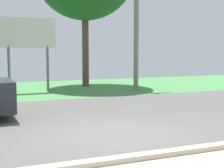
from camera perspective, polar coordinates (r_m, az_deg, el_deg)
The scene contains 3 objects.
ground_plane at distance 11.21m, azimuth -5.15°, elevation -4.97°, with size 40.00×22.00×0.20m.
utility_pole at distance 17.24m, azimuth 4.05°, elevation 9.72°, with size 1.80×0.24×6.09m.
roadside_billboard at distance 16.72m, azimuth -13.75°, elevation 7.40°, with size 2.60×0.12×3.50m.
Camera 1 is at (-3.30, -7.55, 2.05)m, focal length 55.20 mm.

